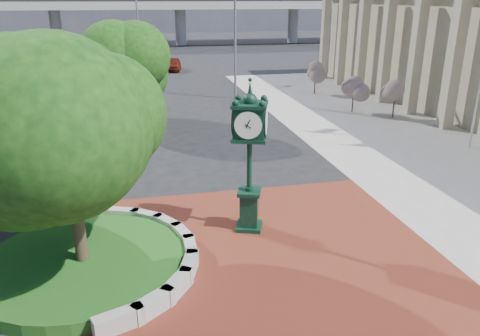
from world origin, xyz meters
The scene contains 15 objects.
ground centered at (0.00, 0.00, 0.00)m, with size 200.00×200.00×0.00m, color black.
plaza centered at (0.00, -1.00, 0.02)m, with size 12.00×12.00×0.04m, color maroon.
sidewalk centered at (16.00, 10.00, 0.02)m, with size 20.00×50.00×0.04m, color #9E9B93.
planter_wall centered at (-2.71, 0.00, 0.27)m, with size 2.96×6.77×0.54m.
grass_bed centered at (-5.00, 0.00, 0.20)m, with size 6.10×6.10×0.40m, color #123F13.
overpass centered at (-0.22, 70.00, 6.54)m, with size 90.00×12.00×7.50m.
tree_planter centered at (-5.00, 0.00, 3.72)m, with size 5.20×5.20×6.33m.
tree_street centered at (-4.00, 18.00, 3.24)m, with size 4.40×4.40×5.45m.
post_clock centered at (0.45, 1.53, 2.87)m, with size 1.33×1.33×5.23m.
parked_car centered at (1.05, 40.25, 0.71)m, with size 1.68×4.19×1.43m, color #58180C.
street_lamp_near centered at (4.92, 23.72, 6.03)m, with size 2.31×0.44×10.29m.
street_lamp_far centered at (-2.23, 39.02, 5.81)m, with size 2.12×1.01×9.92m.
shrub_near centered at (13.72, 15.10, 1.59)m, with size 1.20×1.20×2.20m.
shrub_mid centered at (11.74, 17.18, 1.59)m, with size 1.20×1.20×2.20m.
shrub_far centered at (11.60, 24.18, 1.59)m, with size 1.20×1.20×2.20m.
Camera 1 is at (-3.06, -12.82, 7.69)m, focal length 35.00 mm.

